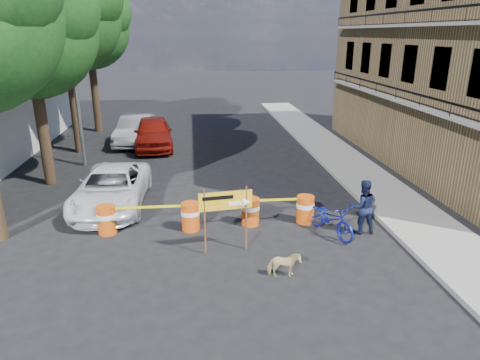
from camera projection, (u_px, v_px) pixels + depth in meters
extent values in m
plane|color=black|center=(232.00, 259.00, 11.71)|extent=(120.00, 120.00, 0.00)
cube|color=gray|center=(365.00, 178.00, 17.98)|extent=(2.40, 40.00, 0.15)
cylinder|color=#332316|center=(43.00, 126.00, 16.78)|extent=(0.44, 0.44, 4.76)
sphere|color=#154A18|center=(28.00, 30.00, 15.62)|extent=(5.00, 5.00, 5.00)
sphere|color=#154A18|center=(45.00, 5.00, 14.97)|extent=(3.75, 3.75, 3.75)
sphere|color=#154A18|center=(16.00, 49.00, 16.35)|extent=(3.50, 3.50, 3.50)
cylinder|color=#332316|center=(74.00, 100.00, 21.39)|extent=(0.44, 0.44, 5.32)
sphere|color=#154A18|center=(63.00, 15.00, 20.09)|extent=(5.40, 5.40, 5.40)
sphere|color=#154A18|center=(52.00, 32.00, 20.88)|extent=(3.78, 3.78, 3.78)
cylinder|color=#332316|center=(95.00, 91.00, 26.15)|extent=(0.44, 0.44, 4.93)
sphere|color=#154A18|center=(88.00, 27.00, 24.94)|extent=(4.80, 4.80, 4.80)
sphere|color=#154A18|center=(99.00, 11.00, 24.30)|extent=(3.60, 3.60, 3.60)
sphere|color=#154A18|center=(79.00, 40.00, 25.66)|extent=(3.36, 3.36, 3.36)
cylinder|color=gray|center=(74.00, 78.00, 18.69)|extent=(0.16, 0.16, 8.00)
cylinder|color=#C5530B|center=(107.00, 220.00, 13.06)|extent=(0.56, 0.56, 0.90)
cylinder|color=white|center=(106.00, 215.00, 13.02)|extent=(0.58, 0.58, 0.14)
cylinder|color=#C5530B|center=(191.00, 217.00, 13.30)|extent=(0.56, 0.56, 0.90)
cylinder|color=white|center=(190.00, 212.00, 13.25)|extent=(0.58, 0.58, 0.14)
cylinder|color=#C5530B|center=(250.00, 211.00, 13.67)|extent=(0.56, 0.56, 0.90)
cylinder|color=white|center=(250.00, 207.00, 13.62)|extent=(0.58, 0.58, 0.14)
cylinder|color=#C5530B|center=(305.00, 209.00, 13.84)|extent=(0.56, 0.56, 0.90)
cylinder|color=white|center=(305.00, 205.00, 13.79)|extent=(0.58, 0.58, 0.14)
cylinder|color=#592D19|center=(205.00, 222.00, 11.67)|extent=(0.05, 0.05, 1.92)
cylinder|color=#592D19|center=(246.00, 218.00, 11.93)|extent=(0.05, 0.05, 1.92)
cube|color=gold|center=(226.00, 201.00, 11.61)|extent=(1.48, 0.21, 0.53)
cube|color=white|center=(236.00, 203.00, 11.69)|extent=(0.42, 0.06, 0.13)
cone|color=white|center=(247.00, 202.00, 11.75)|extent=(0.27, 0.30, 0.28)
cube|color=black|center=(218.00, 198.00, 11.51)|extent=(0.85, 0.11, 0.11)
imported|color=black|center=(363.00, 207.00, 13.00)|extent=(0.84, 0.66, 1.71)
imported|color=#122099|center=(332.00, 204.00, 12.83)|extent=(1.06, 1.24, 1.99)
imported|color=#D2BF78|center=(284.00, 265.00, 10.73)|extent=(0.82, 0.40, 0.69)
imported|color=white|center=(111.00, 188.00, 15.03)|extent=(2.44, 5.01, 1.37)
imported|color=maroon|center=(153.00, 133.00, 22.81)|extent=(2.32, 4.96, 1.64)
imported|color=#ACAEB4|center=(136.00, 130.00, 23.78)|extent=(2.10, 4.79, 1.53)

